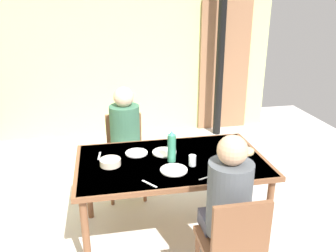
# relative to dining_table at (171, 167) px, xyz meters

# --- Properties ---
(ground_plane) EXTENTS (6.99, 6.99, 0.00)m
(ground_plane) POSITION_rel_dining_table_xyz_m (-0.28, -0.03, -0.68)
(ground_plane) COLOR silver
(wall_back) EXTENTS (4.75, 0.10, 2.75)m
(wall_back) POSITION_rel_dining_table_xyz_m (-0.28, 2.66, 0.70)
(wall_back) COLOR #C4D183
(wall_back) RESTS_ON ground_plane
(door_wooden) EXTENTS (0.80, 0.05, 2.00)m
(door_wooden) POSITION_rel_dining_table_xyz_m (1.38, 2.58, 0.32)
(door_wooden) COLOR #926446
(door_wooden) RESTS_ON ground_plane
(stove_pipe_column) EXTENTS (0.12, 0.12, 2.75)m
(stove_pipe_column) POSITION_rel_dining_table_xyz_m (1.21, 2.31, 0.70)
(stove_pipe_column) COLOR black
(stove_pipe_column) RESTS_ON ground_plane
(dining_table) EXTENTS (1.59, 0.93, 0.74)m
(dining_table) POSITION_rel_dining_table_xyz_m (0.00, 0.00, 0.00)
(dining_table) COLOR brown
(dining_table) RESTS_ON ground_plane
(chair_near_diner) EXTENTS (0.40, 0.40, 0.87)m
(chair_near_diner) POSITION_rel_dining_table_xyz_m (0.25, -0.82, -0.18)
(chair_near_diner) COLOR brown
(chair_near_diner) RESTS_ON ground_plane
(chair_far_diner) EXTENTS (0.40, 0.40, 0.87)m
(chair_far_diner) POSITION_rel_dining_table_xyz_m (-0.33, 0.82, -0.18)
(chair_far_diner) COLOR brown
(chair_far_diner) RESTS_ON ground_plane
(person_near_diner) EXTENTS (0.30, 0.37, 0.77)m
(person_near_diner) POSITION_rel_dining_table_xyz_m (0.25, -0.68, 0.10)
(person_near_diner) COLOR #484A5C
(person_near_diner) RESTS_ON ground_plane
(person_far_diner) EXTENTS (0.30, 0.37, 0.77)m
(person_far_diner) POSITION_rel_dining_table_xyz_m (-0.33, 0.68, 0.10)
(person_far_diner) COLOR #335C54
(person_far_diner) RESTS_ON ground_plane
(water_bottle_green_near) EXTENTS (0.07, 0.07, 0.27)m
(water_bottle_green_near) POSITION_rel_dining_table_xyz_m (-0.00, -0.02, 0.19)
(water_bottle_green_near) COLOR #3A8F6C
(water_bottle_green_near) RESTS_ON dining_table
(serving_bowl_center) EXTENTS (0.17, 0.17, 0.05)m
(serving_bowl_center) POSITION_rel_dining_table_xyz_m (-0.51, -0.00, 0.09)
(serving_bowl_center) COLOR beige
(serving_bowl_center) RESTS_ON dining_table
(dinner_plate_near_left) EXTENTS (0.21, 0.21, 0.01)m
(dinner_plate_near_left) POSITION_rel_dining_table_xyz_m (-0.03, 0.15, 0.07)
(dinner_plate_near_left) COLOR white
(dinner_plate_near_left) RESTS_ON dining_table
(dinner_plate_near_right) EXTENTS (0.20, 0.20, 0.01)m
(dinner_plate_near_right) POSITION_rel_dining_table_xyz_m (-0.28, 0.18, 0.07)
(dinner_plate_near_right) COLOR white
(dinner_plate_near_right) RESTS_ON dining_table
(dinner_plate_far_center) EXTENTS (0.22, 0.22, 0.01)m
(dinner_plate_far_center) POSITION_rel_dining_table_xyz_m (-0.02, -0.19, 0.07)
(dinner_plate_far_center) COLOR white
(dinner_plate_far_center) RESTS_ON dining_table
(drinking_glass_by_near_diner) EXTENTS (0.06, 0.06, 0.09)m
(drinking_glass_by_near_diner) POSITION_rel_dining_table_xyz_m (0.15, -0.13, 0.11)
(drinking_glass_by_near_diner) COLOR silver
(drinking_glass_by_near_diner) RESTS_ON dining_table
(bread_plate_sliced) EXTENTS (0.19, 0.19, 0.02)m
(bread_plate_sliced) POSITION_rel_dining_table_xyz_m (0.66, 0.03, 0.08)
(bread_plate_sliced) COLOR #DBB77A
(bread_plate_sliced) RESTS_ON dining_table
(cutlery_knife_near) EXTENTS (0.15, 0.07, 0.00)m
(cutlery_knife_near) POSITION_rel_dining_table_xyz_m (0.21, -0.35, 0.07)
(cutlery_knife_near) COLOR silver
(cutlery_knife_near) RESTS_ON dining_table
(cutlery_fork_near) EXTENTS (0.10, 0.13, 0.00)m
(cutlery_fork_near) POSITION_rel_dining_table_xyz_m (-0.24, -0.37, 0.07)
(cutlery_fork_near) COLOR silver
(cutlery_fork_near) RESTS_ON dining_table
(cutlery_knife_far) EXTENTS (0.03, 0.15, 0.00)m
(cutlery_knife_far) POSITION_rel_dining_table_xyz_m (-0.60, 0.19, 0.07)
(cutlery_knife_far) COLOR silver
(cutlery_knife_far) RESTS_ON dining_table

